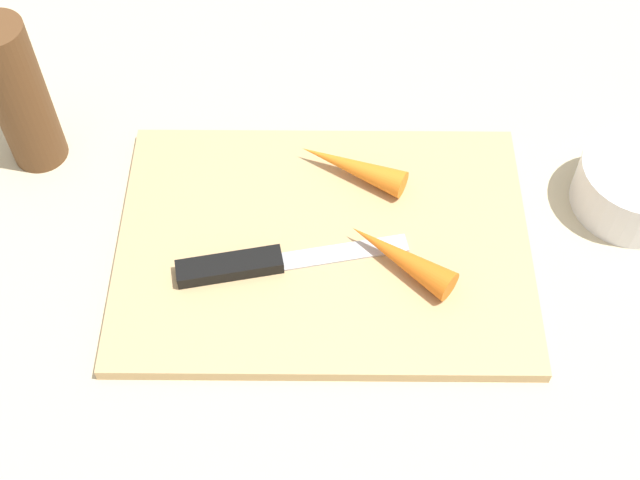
{
  "coord_description": "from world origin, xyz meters",
  "views": [
    {
      "loc": [
        -0.0,
        0.43,
        0.61
      ],
      "look_at": [
        0.0,
        0.0,
        0.01
      ],
      "focal_mm": 47.39,
      "sensor_mm": 36.0,
      "label": 1
    }
  ],
  "objects_px": {
    "carrot_short": "(396,257)",
    "carrot_long": "(348,166)",
    "pepper_grinder": "(15,96)",
    "small_bowl": "(632,185)",
    "cutting_board": "(320,244)",
    "knife": "(242,265)"
  },
  "relations": [
    {
      "from": "carrot_short",
      "to": "small_bowl",
      "type": "bearing_deg",
      "value": -122.4
    },
    {
      "from": "carrot_long",
      "to": "pepper_grinder",
      "type": "relative_size",
      "value": 0.66
    },
    {
      "from": "carrot_short",
      "to": "small_bowl",
      "type": "distance_m",
      "value": 0.23
    },
    {
      "from": "knife",
      "to": "small_bowl",
      "type": "relative_size",
      "value": 1.87
    },
    {
      "from": "small_bowl",
      "to": "pepper_grinder",
      "type": "relative_size",
      "value": 0.69
    },
    {
      "from": "carrot_long",
      "to": "carrot_short",
      "type": "bearing_deg",
      "value": 136.8
    },
    {
      "from": "carrot_long",
      "to": "pepper_grinder",
      "type": "distance_m",
      "value": 0.3
    },
    {
      "from": "carrot_short",
      "to": "cutting_board",
      "type": "bearing_deg",
      "value": 14.7
    },
    {
      "from": "cutting_board",
      "to": "carrot_short",
      "type": "distance_m",
      "value": 0.07
    },
    {
      "from": "cutting_board",
      "to": "carrot_long",
      "type": "bearing_deg",
      "value": -108.94
    },
    {
      "from": "cutting_board",
      "to": "carrot_long",
      "type": "relative_size",
      "value": 3.54
    },
    {
      "from": "carrot_long",
      "to": "carrot_short",
      "type": "distance_m",
      "value": 0.11
    },
    {
      "from": "carrot_short",
      "to": "carrot_long",
      "type": "bearing_deg",
      "value": -31.51
    },
    {
      "from": "knife",
      "to": "carrot_long",
      "type": "bearing_deg",
      "value": 37.45
    },
    {
      "from": "small_bowl",
      "to": "carrot_long",
      "type": "bearing_deg",
      "value": -4.57
    },
    {
      "from": "carrot_long",
      "to": "carrot_short",
      "type": "relative_size",
      "value": 1.01
    },
    {
      "from": "knife",
      "to": "small_bowl",
      "type": "bearing_deg",
      "value": 2.39
    },
    {
      "from": "carrot_short",
      "to": "pepper_grinder",
      "type": "xyz_separation_m",
      "value": [
        0.34,
        -0.14,
        0.05
      ]
    },
    {
      "from": "small_bowl",
      "to": "pepper_grinder",
      "type": "bearing_deg",
      "value": -5.77
    },
    {
      "from": "cutting_board",
      "to": "pepper_grinder",
      "type": "height_order",
      "value": "pepper_grinder"
    },
    {
      "from": "carrot_short",
      "to": "knife",
      "type": "bearing_deg",
      "value": 38.78
    },
    {
      "from": "knife",
      "to": "cutting_board",
      "type": "bearing_deg",
      "value": 13.39
    }
  ]
}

